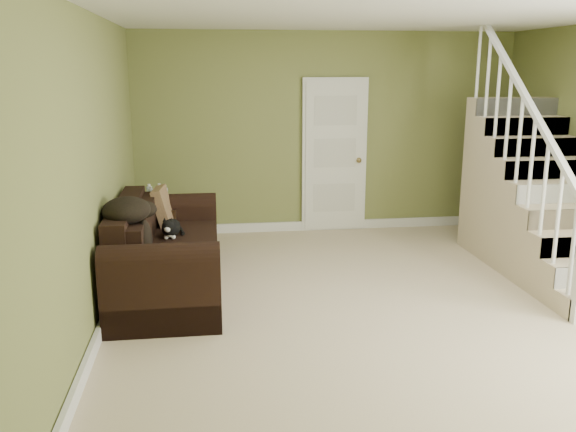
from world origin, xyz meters
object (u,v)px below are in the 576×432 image
object	(u,v)px
sofa	(164,257)
banana	(182,257)
side_table	(161,230)
cat	(171,228)

from	to	relation	value
sofa	banana	world-z (taller)	sofa
sofa	side_table	distance (m)	1.13
cat	banana	world-z (taller)	cat
side_table	banana	xyz separation A→B (m)	(0.31, -1.68, 0.19)
banana	side_table	bearing A→B (deg)	93.87
side_table	banana	world-z (taller)	side_table
side_table	cat	distance (m)	0.96
banana	cat	bearing A→B (deg)	93.07
sofa	side_table	xyz separation A→B (m)	(-0.11, 1.12, -0.02)
side_table	banana	distance (m)	1.72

